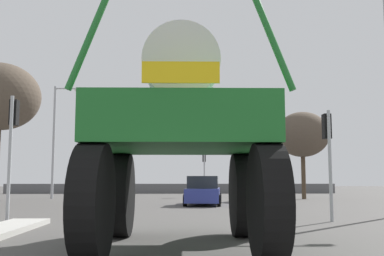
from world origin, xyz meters
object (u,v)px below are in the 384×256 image
(streetlight_far_left, at_px, (56,135))
(bare_tree_left, at_px, (0,97))
(traffic_signal_near_left, at_px, (13,130))
(sedan_ahead, at_px, (203,191))
(traffic_signal_far_left, at_px, (204,162))
(oversize_sprayer, at_px, (181,139))
(traffic_signal_near_right, at_px, (328,140))
(bare_tree_right, at_px, (302,135))

(streetlight_far_left, xyz_separation_m, bare_tree_left, (-1.07, -7.58, 1.36))
(traffic_signal_near_left, bearing_deg, streetlight_far_left, 100.30)
(streetlight_far_left, relative_size, bare_tree_left, 1.04)
(sedan_ahead, height_order, traffic_signal_far_left, traffic_signal_far_left)
(oversize_sprayer, distance_m, traffic_signal_near_right, 7.44)
(traffic_signal_near_right, height_order, traffic_signal_far_left, traffic_signal_near_right)
(sedan_ahead, bearing_deg, traffic_signal_far_left, 2.53)
(sedan_ahead, height_order, traffic_signal_near_right, traffic_signal_near_right)
(traffic_signal_near_right, relative_size, bare_tree_right, 0.61)
(oversize_sprayer, distance_m, sedan_ahead, 14.92)
(oversize_sprayer, bearing_deg, sedan_ahead, -4.13)
(traffic_signal_near_right, distance_m, bare_tree_left, 17.69)
(oversize_sprayer, xyz_separation_m, traffic_signal_near_right, (4.96, 5.53, 0.46))
(oversize_sprayer, bearing_deg, streetlight_far_left, 21.78)
(traffic_signal_near_left, distance_m, streetlight_far_left, 17.45)
(traffic_signal_far_left, bearing_deg, streetlight_far_left, -165.91)
(oversize_sprayer, relative_size, traffic_signal_near_left, 1.34)
(oversize_sprayer, bearing_deg, bare_tree_left, 33.66)
(traffic_signal_near_left, relative_size, bare_tree_left, 0.54)
(sedan_ahead, height_order, traffic_signal_near_left, traffic_signal_near_left)
(oversize_sprayer, xyz_separation_m, bare_tree_left, (-9.62, 15.05, 3.57))
(streetlight_far_left, xyz_separation_m, bare_tree_right, (17.17, -1.23, -0.02))
(sedan_ahead, xyz_separation_m, traffic_signal_far_left, (0.71, 10.52, 1.91))
(sedan_ahead, relative_size, traffic_signal_near_right, 1.17)
(traffic_signal_far_left, xyz_separation_m, bare_tree_right, (6.56, -3.90, 1.77))
(sedan_ahead, xyz_separation_m, bare_tree_right, (7.27, 6.62, 3.68))
(bare_tree_left, bearing_deg, oversize_sprayer, -57.41)
(traffic_signal_near_right, distance_m, bare_tree_right, 16.38)
(sedan_ahead, relative_size, streetlight_far_left, 0.54)
(traffic_signal_far_left, bearing_deg, bare_tree_left, -138.74)
(sedan_ahead, relative_size, traffic_signal_far_left, 1.18)
(traffic_signal_far_left, bearing_deg, oversize_sprayer, -94.65)
(sedan_ahead, bearing_deg, oversize_sprayer, -178.82)
(traffic_signal_near_left, bearing_deg, sedan_ahead, 53.73)
(traffic_signal_near_left, xyz_separation_m, traffic_signal_far_left, (7.50, 19.77, -0.34))
(traffic_signal_near_left, bearing_deg, bare_tree_right, 48.47)
(traffic_signal_near_right, distance_m, streetlight_far_left, 21.87)
(oversize_sprayer, height_order, bare_tree_right, bare_tree_right)
(traffic_signal_near_right, bearing_deg, traffic_signal_far_left, 98.35)
(traffic_signal_near_right, distance_m, traffic_signal_far_left, 19.98)
(oversize_sprayer, distance_m, bare_tree_left, 18.22)
(traffic_signal_near_right, bearing_deg, bare_tree_left, 146.84)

